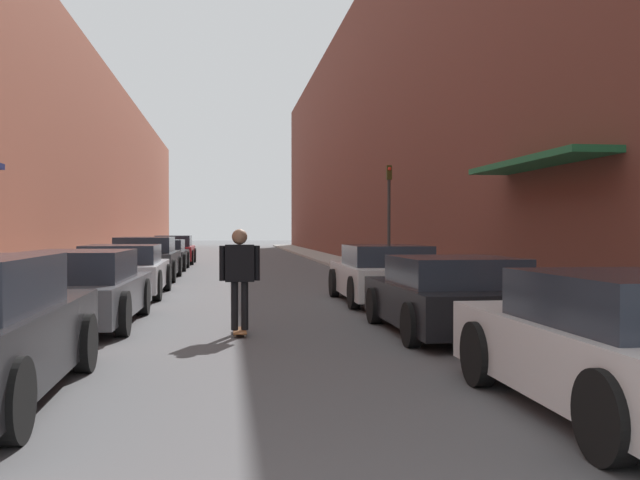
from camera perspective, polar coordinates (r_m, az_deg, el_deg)
name	(u,v)px	position (r m, az deg, el deg)	size (l,w,h in m)	color
ground	(238,271)	(28.18, -6.62, -2.45)	(148.78, 148.78, 0.00)	#515154
curb_strip_left	(132,262)	(35.21, -14.83, -1.71)	(1.80, 67.63, 0.12)	#A3A099
curb_strip_right	(335,261)	(35.33, 1.23, -1.67)	(1.80, 67.63, 0.12)	#A3A099
building_row_left	(68,167)	(35.78, -19.49, 5.52)	(4.90, 67.63, 9.12)	brown
building_row_right	(393,133)	(36.17, 5.83, 8.53)	(4.90, 67.63, 12.91)	brown
parked_car_left_1	(81,289)	(12.64, -18.58, -3.75)	(1.92, 4.49, 1.27)	#515459
parked_car_left_2	(123,271)	(17.97, -15.48, -2.38)	(2.06, 4.44, 1.25)	#B7B7BC
parked_car_left_3	(146,259)	(23.57, -13.75, -1.48)	(2.06, 4.69, 1.38)	#232326
parked_car_left_4	(164,255)	(29.17, -12.38, -1.18)	(1.88, 4.15, 1.21)	#232326
parked_car_left_5	(174,250)	(34.22, -11.60, -0.79)	(1.94, 4.11, 1.33)	maroon
parked_car_right_0	(634,346)	(6.83, 23.80, -7.74)	(2.04, 4.03, 1.25)	silver
parked_car_right_1	(451,296)	(11.32, 10.44, -4.43)	(2.08, 4.03, 1.20)	black
parked_car_right_2	(384,274)	(15.91, 5.16, -2.74)	(2.02, 4.32, 1.27)	silver
skateboarder	(240,270)	(11.04, -6.45, -2.40)	(0.62, 0.78, 1.63)	brown
traffic_light	(389,208)	(22.37, 5.54, 2.55)	(0.16, 0.22, 3.50)	#2D2D2D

